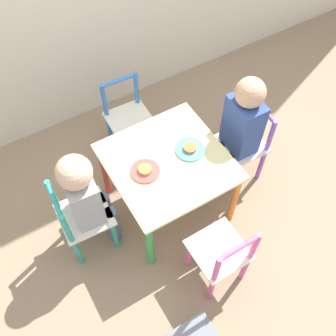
{
  "coord_description": "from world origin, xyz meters",
  "views": [
    {
      "loc": [
        -0.6,
        -1.01,
        2.1
      ],
      "look_at": [
        0.0,
        0.0,
        0.38
      ],
      "focal_mm": 42.0,
      "sensor_mm": 36.0,
      "label": 1
    }
  ],
  "objects_px": {
    "chair_teal": "(81,218)",
    "child_left": "(86,195)",
    "child_right": "(240,126)",
    "plate_right": "(190,149)",
    "chair_pink": "(222,255)",
    "plate_left": "(145,171)",
    "chair_blue": "(128,120)",
    "kids_table": "(168,168)",
    "chair_purple": "(243,145)"
  },
  "relations": [
    {
      "from": "chair_teal",
      "to": "child_left",
      "type": "relative_size",
      "value": 0.71
    },
    {
      "from": "child_right",
      "to": "plate_right",
      "type": "height_order",
      "value": "child_right"
    },
    {
      "from": "chair_pink",
      "to": "plate_right",
      "type": "xyz_separation_m",
      "value": [
        0.13,
        0.51,
        0.2
      ]
    },
    {
      "from": "chair_teal",
      "to": "plate_right",
      "type": "distance_m",
      "value": 0.67
    },
    {
      "from": "plate_right",
      "to": "plate_left",
      "type": "relative_size",
      "value": 1.05
    },
    {
      "from": "chair_pink",
      "to": "chair_blue",
      "type": "height_order",
      "value": "same"
    },
    {
      "from": "plate_right",
      "to": "chair_teal",
      "type": "bearing_deg",
      "value": 177.39
    },
    {
      "from": "kids_table",
      "to": "plate_left",
      "type": "xyz_separation_m",
      "value": [
        -0.13,
        0.0,
        0.07
      ]
    },
    {
      "from": "chair_pink",
      "to": "child_right",
      "type": "distance_m",
      "value": 0.7
    },
    {
      "from": "chair_teal",
      "to": "plate_left",
      "type": "xyz_separation_m",
      "value": [
        0.37,
        -0.03,
        0.2
      ]
    },
    {
      "from": "chair_pink",
      "to": "child_left",
      "type": "distance_m",
      "value": 0.73
    },
    {
      "from": "child_right",
      "to": "chair_teal",
      "type": "bearing_deg",
      "value": -90.94
    },
    {
      "from": "chair_teal",
      "to": "chair_pink",
      "type": "bearing_deg",
      "value": -133.17
    },
    {
      "from": "kids_table",
      "to": "plate_right",
      "type": "distance_m",
      "value": 0.15
    },
    {
      "from": "chair_pink",
      "to": "chair_teal",
      "type": "bearing_deg",
      "value": -46.83
    },
    {
      "from": "kids_table",
      "to": "chair_teal",
      "type": "xyz_separation_m",
      "value": [
        -0.51,
        0.03,
        -0.13
      ]
    },
    {
      "from": "chair_purple",
      "to": "chair_pink",
      "type": "bearing_deg",
      "value": -44.06
    },
    {
      "from": "chair_teal",
      "to": "plate_left",
      "type": "bearing_deg",
      "value": -91.18
    },
    {
      "from": "plate_left",
      "to": "chair_blue",
      "type": "bearing_deg",
      "value": 73.29
    },
    {
      "from": "chair_purple",
      "to": "child_left",
      "type": "bearing_deg",
      "value": -90.83
    },
    {
      "from": "kids_table",
      "to": "chair_teal",
      "type": "distance_m",
      "value": 0.53
    },
    {
      "from": "chair_blue",
      "to": "plate_left",
      "type": "height_order",
      "value": "chair_blue"
    },
    {
      "from": "child_left",
      "to": "kids_table",
      "type": "bearing_deg",
      "value": -90.0
    },
    {
      "from": "chair_blue",
      "to": "plate_right",
      "type": "xyz_separation_m",
      "value": [
        0.12,
        -0.51,
        0.2
      ]
    },
    {
      "from": "chair_pink",
      "to": "child_right",
      "type": "xyz_separation_m",
      "value": [
        0.45,
        0.5,
        0.21
      ]
    },
    {
      "from": "chair_pink",
      "to": "child_right",
      "type": "height_order",
      "value": "child_right"
    },
    {
      "from": "chair_teal",
      "to": "child_left",
      "type": "distance_m",
      "value": 0.2
    },
    {
      "from": "kids_table",
      "to": "plate_left",
      "type": "height_order",
      "value": "plate_left"
    },
    {
      "from": "child_left",
      "to": "plate_left",
      "type": "height_order",
      "value": "child_left"
    },
    {
      "from": "child_left",
      "to": "plate_left",
      "type": "bearing_deg",
      "value": -91.4
    },
    {
      "from": "plate_left",
      "to": "chair_teal",
      "type": "bearing_deg",
      "value": 175.52
    },
    {
      "from": "chair_purple",
      "to": "plate_left",
      "type": "distance_m",
      "value": 0.67
    },
    {
      "from": "chair_teal",
      "to": "chair_pink",
      "type": "distance_m",
      "value": 0.74
    },
    {
      "from": "plate_right",
      "to": "chair_purple",
      "type": "bearing_deg",
      "value": -2.08
    },
    {
      "from": "chair_pink",
      "to": "chair_blue",
      "type": "distance_m",
      "value": 1.02
    },
    {
      "from": "chair_teal",
      "to": "kids_table",
      "type": "bearing_deg",
      "value": -90.0
    },
    {
      "from": "chair_pink",
      "to": "chair_blue",
      "type": "bearing_deg",
      "value": -91.23
    },
    {
      "from": "child_right",
      "to": "kids_table",
      "type": "bearing_deg",
      "value": -90.0
    },
    {
      "from": "plate_right",
      "to": "kids_table",
      "type": "bearing_deg",
      "value": 180.0
    },
    {
      "from": "child_left",
      "to": "plate_right",
      "type": "bearing_deg",
      "value": -89.24
    },
    {
      "from": "child_left",
      "to": "chair_blue",
      "type": "bearing_deg",
      "value": -40.69
    },
    {
      "from": "chair_blue",
      "to": "child_left",
      "type": "xyz_separation_m",
      "value": [
        -0.47,
        -0.48,
        0.19
      ]
    },
    {
      "from": "chair_purple",
      "to": "plate_right",
      "type": "relative_size",
      "value": 3.37
    },
    {
      "from": "kids_table",
      "to": "plate_left",
      "type": "bearing_deg",
      "value": 180.0
    },
    {
      "from": "chair_purple",
      "to": "plate_right",
      "type": "distance_m",
      "value": 0.42
    },
    {
      "from": "child_right",
      "to": "plate_right",
      "type": "relative_size",
      "value": 5.0
    },
    {
      "from": "chair_pink",
      "to": "plate_right",
      "type": "relative_size",
      "value": 3.37
    },
    {
      "from": "chair_pink",
      "to": "child_left",
      "type": "height_order",
      "value": "child_left"
    },
    {
      "from": "chair_blue",
      "to": "child_left",
      "type": "distance_m",
      "value": 0.7
    },
    {
      "from": "child_right",
      "to": "child_left",
      "type": "bearing_deg",
      "value": -90.88
    }
  ]
}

